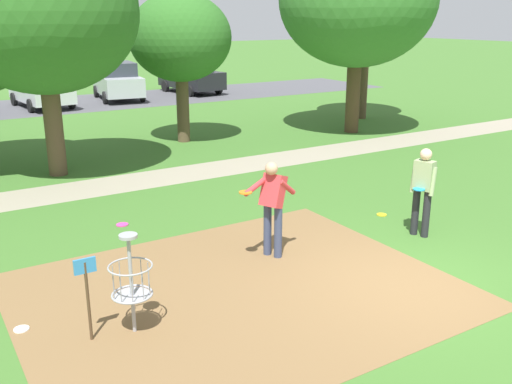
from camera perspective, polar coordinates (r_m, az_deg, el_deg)
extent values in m
plane|color=#3D6B28|center=(9.44, 15.82, -8.95)|extent=(160.00, 160.00, 0.00)
cube|color=brown|center=(8.92, -1.73, -9.81)|extent=(6.45, 5.24, 0.01)
cylinder|color=#9E9EA3|center=(7.75, -12.28, -9.09)|extent=(0.05, 0.05, 1.35)
cylinder|color=#9E9EA3|center=(7.47, -12.62, -4.30)|extent=(0.24, 0.24, 0.04)
torus|color=#9E9EA3|center=(7.64, -12.41, -7.23)|extent=(0.58, 0.58, 0.02)
torus|color=#9E9EA3|center=(7.81, -12.22, -9.91)|extent=(0.55, 0.55, 0.03)
cylinder|color=#9E9EA3|center=(7.82, -12.21, -10.04)|extent=(0.48, 0.48, 0.02)
cylinder|color=gray|center=(7.79, -10.66, -8.23)|extent=(0.01, 0.01, 0.40)
cylinder|color=gray|center=(7.89, -11.34, -7.92)|extent=(0.01, 0.01, 0.40)
cylinder|color=gray|center=(7.93, -12.38, -7.86)|extent=(0.01, 0.01, 0.40)
cylinder|color=gray|center=(7.89, -13.39, -8.06)|extent=(0.01, 0.01, 0.40)
cylinder|color=gray|center=(7.79, -14.02, -8.47)|extent=(0.01, 0.01, 0.40)
cylinder|color=gray|center=(7.65, -14.01, -8.94)|extent=(0.01, 0.01, 0.40)
cylinder|color=gray|center=(7.55, -13.34, -9.29)|extent=(0.01, 0.01, 0.40)
cylinder|color=gray|center=(7.50, -12.25, -9.36)|extent=(0.01, 0.01, 0.40)
cylinder|color=gray|center=(7.55, -11.19, -9.13)|extent=(0.01, 0.01, 0.40)
cylinder|color=gray|center=(7.66, -10.59, -8.70)|extent=(0.01, 0.01, 0.40)
cylinder|color=#4C3823|center=(7.76, -16.36, -10.43)|extent=(0.04, 0.04, 1.10)
cube|color=#3384C6|center=(7.54, -16.67, -7.06)|extent=(0.28, 0.03, 0.20)
cylinder|color=#232328|center=(11.30, 16.59, -2.10)|extent=(0.14, 0.14, 0.92)
cylinder|color=#232328|center=(11.39, 15.58, -1.88)|extent=(0.14, 0.14, 0.92)
cube|color=#93A875|center=(11.13, 16.39, 1.61)|extent=(0.32, 0.41, 0.56)
sphere|color=beige|center=(11.04, 16.57, 3.61)|extent=(0.22, 0.22, 0.22)
cylinder|color=#93A875|center=(11.07, 17.20, 0.99)|extent=(0.18, 0.14, 0.55)
cylinder|color=#93A875|center=(11.21, 15.44, 1.35)|extent=(0.18, 0.14, 0.55)
cylinder|color=#1E93DB|center=(11.03, 15.91, 0.27)|extent=(0.22, 0.22, 0.02)
cylinder|color=#384260|center=(9.93, 2.21, -4.05)|extent=(0.14, 0.14, 0.92)
cylinder|color=#384260|center=(10.04, 1.15, -3.79)|extent=(0.14, 0.14, 0.92)
cube|color=#D1383D|center=(9.75, 1.72, 0.14)|extent=(0.49, 0.48, 0.60)
sphere|color=tan|center=(9.59, 1.54, 2.34)|extent=(0.22, 0.22, 0.22)
cylinder|color=#D1383D|center=(9.56, -0.07, 0.55)|extent=(0.57, 0.32, 0.21)
cylinder|color=orange|center=(9.35, -1.05, -0.03)|extent=(0.22, 0.22, 0.02)
cylinder|color=#D1383D|center=(9.80, 3.09, 0.51)|extent=(0.47, 0.27, 0.37)
cylinder|color=white|center=(8.53, -22.31, -12.52)|extent=(0.20, 0.20, 0.02)
cylinder|color=gold|center=(12.44, 12.40, -2.21)|extent=(0.21, 0.21, 0.02)
cylinder|color=#E53D99|center=(11.89, -13.17, -3.18)|extent=(0.24, 0.24, 0.02)
cylinder|color=brown|center=(19.30, -7.28, 8.16)|extent=(0.41, 0.41, 2.15)
ellipsoid|color=#2D6623|center=(19.09, -7.55, 15.02)|extent=(3.29, 3.29, 2.80)
cylinder|color=#4C3823|center=(21.01, 9.61, 9.36)|extent=(0.50, 0.50, 2.57)
cylinder|color=brown|center=(15.88, -19.45, 5.78)|extent=(0.47, 0.47, 2.37)
ellipsoid|color=#2D6623|center=(15.62, -20.56, 16.47)|extent=(4.74, 4.74, 4.03)
cylinder|color=brown|center=(23.96, 10.56, 10.96)|extent=(0.43, 0.43, 3.16)
ellipsoid|color=#4C8E3D|center=(23.84, 10.97, 18.13)|extent=(3.78, 3.78, 3.21)
cube|color=#4C4C51|center=(29.02, -18.86, 8.24)|extent=(36.00, 6.00, 0.01)
cube|color=silver|center=(28.39, -20.61, 9.41)|extent=(2.17, 4.34, 0.90)
cube|color=#2D333D|center=(28.31, -20.77, 10.95)|extent=(1.77, 2.32, 0.64)
cylinder|color=black|center=(29.45, -22.95, 8.51)|extent=(0.23, 0.61, 0.60)
cylinder|color=black|center=(29.94, -19.60, 8.99)|extent=(0.23, 0.61, 0.60)
cylinder|color=black|center=(26.96, -21.52, 7.98)|extent=(0.23, 0.61, 0.60)
cylinder|color=black|center=(27.49, -17.90, 8.50)|extent=(0.23, 0.61, 0.60)
cube|color=#B2B7BC|center=(29.92, -13.57, 10.36)|extent=(2.35, 4.40, 0.90)
cube|color=#2D333D|center=(29.85, -13.68, 11.83)|extent=(1.86, 2.38, 0.64)
cylinder|color=black|center=(31.10, -15.63, 9.62)|extent=(0.26, 0.62, 0.60)
cylinder|color=black|center=(31.42, -12.35, 9.92)|extent=(0.26, 0.62, 0.60)
cylinder|color=black|center=(28.55, -14.79, 9.06)|extent=(0.26, 0.62, 0.60)
cylinder|color=black|center=(28.89, -11.24, 9.38)|extent=(0.26, 0.62, 0.60)
cube|color=black|center=(31.92, -6.47, 11.12)|extent=(2.21, 4.36, 0.90)
cube|color=#2D333D|center=(31.85, -6.52, 12.50)|extent=(1.80, 2.33, 0.64)
cylinder|color=black|center=(32.65, -9.03, 10.36)|extent=(0.24, 0.62, 0.60)
cylinder|color=black|center=(33.54, -6.29, 10.64)|extent=(0.24, 0.62, 0.60)
cylinder|color=black|center=(30.40, -6.61, 9.97)|extent=(0.24, 0.62, 0.60)
cylinder|color=black|center=(31.36, -3.76, 10.26)|extent=(0.24, 0.62, 0.60)
cube|color=gray|center=(15.55, -6.15, 1.97)|extent=(40.00, 1.57, 0.00)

